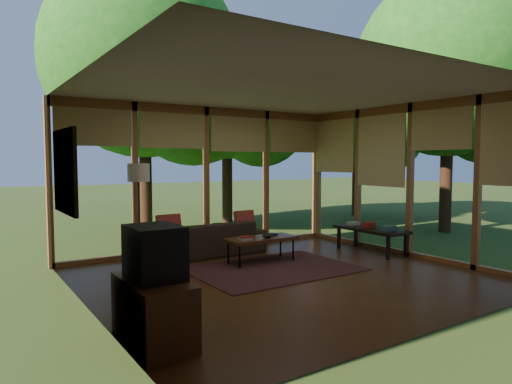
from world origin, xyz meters
TOP-DOWN VIEW (x-y plane):
  - floor at (0.00, 0.00)m, footprint 5.50×5.50m
  - ceiling at (0.00, 0.00)m, footprint 5.50×5.50m
  - wall_left at (-2.75, 0.00)m, footprint 0.04×5.00m
  - wall_front at (0.00, -2.50)m, footprint 5.50×0.04m
  - window_wall_back at (0.00, 2.50)m, footprint 5.50×0.12m
  - window_wall_right at (2.75, 0.00)m, footprint 0.12×5.00m
  - exterior_lawn at (8.00, 8.00)m, footprint 40.00×40.00m
  - tree_nw at (-0.30, 5.02)m, footprint 4.50×4.50m
  - tree_ne at (2.22, 5.67)m, footprint 3.70×3.70m
  - tree_se at (5.69, 1.34)m, footprint 4.24×4.24m
  - tree_far at (6.26, 4.83)m, footprint 3.28×3.28m
  - rug at (0.13, 0.50)m, footprint 2.51×1.78m
  - sofa at (-0.24, 2.00)m, footprint 2.06×0.83m
  - pillow_left at (-0.99, 1.95)m, footprint 0.40×0.21m
  - pillow_right at (0.51, 1.95)m, footprint 0.37×0.20m
  - ct_book_lower at (-0.11, 0.94)m, footprint 0.20×0.15m
  - ct_book_upper at (-0.11, 0.94)m, footprint 0.18×0.15m
  - ct_book_side at (0.49, 1.07)m, footprint 0.20×0.16m
  - ct_bowl at (0.29, 0.89)m, footprint 0.16×0.16m
  - media_cabinet at (-2.47, -1.22)m, footprint 0.50×1.00m
  - television at (-2.45, -1.22)m, footprint 0.45×0.55m
  - console_book_a at (2.40, 0.17)m, footprint 0.25×0.19m
  - console_book_b at (2.40, 0.62)m, footprint 0.25×0.20m
  - console_book_c at (2.40, 1.02)m, footprint 0.23×0.18m
  - floor_lamp at (-1.44, 2.14)m, footprint 0.36×0.36m
  - coffee_table at (0.24, 0.99)m, footprint 1.20×0.50m
  - side_console at (2.40, 0.57)m, footprint 0.60×1.40m
  - wall_painting at (-2.71, 1.40)m, footprint 0.06×1.35m

SIDE VIEW (x-z plane):
  - exterior_lawn at x=8.00m, z-range -0.01..-0.01m
  - floor at x=0.00m, z-range 0.00..0.00m
  - rug at x=0.13m, z-range 0.00..0.01m
  - sofa at x=-0.24m, z-range 0.00..0.60m
  - media_cabinet at x=-2.47m, z-range 0.00..0.60m
  - coffee_table at x=0.24m, z-range 0.18..0.60m
  - side_console at x=2.40m, z-range 0.18..0.64m
  - ct_book_side at x=0.49m, z-range 0.42..0.45m
  - ct_book_lower at x=-0.11m, z-range 0.42..0.45m
  - ct_bowl at x=0.29m, z-range 0.42..0.50m
  - ct_book_upper at x=-0.11m, z-range 0.45..0.48m
  - console_book_c at x=2.40m, z-range 0.46..0.51m
  - console_book_a at x=2.40m, z-range 0.45..0.54m
  - console_book_b at x=2.40m, z-range 0.45..0.56m
  - pillow_right at x=0.51m, z-range 0.37..0.76m
  - pillow_left at x=-0.99m, z-range 0.37..0.79m
  - television at x=-2.45m, z-range 0.60..1.10m
  - wall_left at x=-2.75m, z-range 0.00..2.70m
  - wall_front at x=0.00m, z-range 0.00..2.70m
  - window_wall_back at x=0.00m, z-range 0.00..2.70m
  - window_wall_right at x=2.75m, z-range 0.00..2.70m
  - floor_lamp at x=-1.44m, z-range 0.58..2.23m
  - wall_painting at x=-2.71m, z-range 0.98..2.12m
  - ceiling at x=0.00m, z-range 2.70..2.70m
  - tree_far at x=6.26m, z-range 0.73..5.49m
  - tree_ne at x=2.22m, z-range 0.86..6.29m
  - tree_se at x=5.69m, z-range 0.89..6.91m
  - tree_nw at x=-0.30m, z-range 0.87..7.12m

